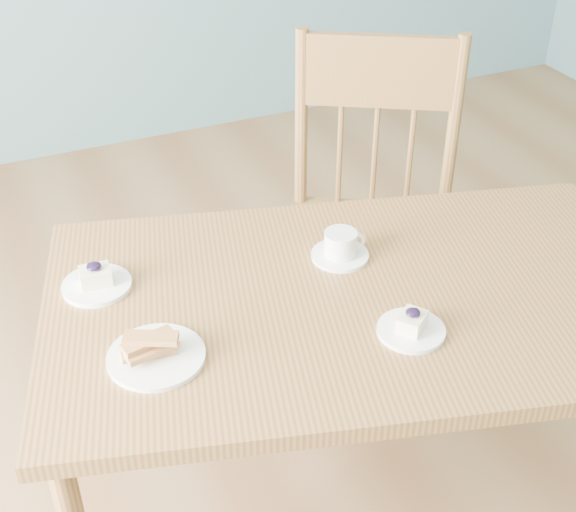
{
  "coord_description": "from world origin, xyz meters",
  "views": [
    {
      "loc": [
        -0.67,
        -0.99,
        1.73
      ],
      "look_at": [
        -0.13,
        0.23,
        0.81
      ],
      "focal_mm": 50.0,
      "sensor_mm": 36.0,
      "label": 1
    }
  ],
  "objects": [
    {
      "name": "cheesecake_plate_near",
      "position": [
        0.05,
        0.03,
        0.72
      ],
      "size": [
        0.14,
        0.14,
        0.06
      ],
      "rotation": [
        0.0,
        0.0,
        0.65
      ],
      "color": "white",
      "rests_on": "dining_table"
    },
    {
      "name": "cheesecake_plate_far",
      "position": [
        -0.49,
        0.42,
        0.72
      ],
      "size": [
        0.15,
        0.15,
        0.06
      ],
      "rotation": [
        0.0,
        0.0,
        -0.08
      ],
      "color": "white",
      "rests_on": "dining_table"
    },
    {
      "name": "dining_chair",
      "position": [
        0.31,
        0.65,
        0.53
      ],
      "size": [
        0.63,
        0.62,
        1.03
      ],
      "rotation": [
        0.0,
        0.0,
        -0.52
      ],
      "color": "olive",
      "rests_on": "ground"
    },
    {
      "name": "room",
      "position": [
        0.0,
        0.0,
        1.35
      ],
      "size": [
        5.01,
        5.01,
        2.71
      ],
      "color": "olive",
      "rests_on": "ground"
    },
    {
      "name": "biscotti_plate",
      "position": [
        -0.44,
        0.15,
        0.72
      ],
      "size": [
        0.19,
        0.19,
        0.06
      ],
      "rotation": [
        0.0,
        0.0,
        -0.09
      ],
      "color": "white",
      "rests_on": "dining_table"
    },
    {
      "name": "dining_table",
      "position": [
        0.01,
        0.18,
        0.63
      ],
      "size": [
        1.46,
        1.06,
        0.7
      ],
      "rotation": [
        0.0,
        0.0,
        -0.26
      ],
      "color": "olive",
      "rests_on": "ground"
    },
    {
      "name": "coffee_cup",
      "position": [
        0.04,
        0.32,
        0.73
      ],
      "size": [
        0.13,
        0.13,
        0.06
      ],
      "rotation": [
        0.0,
        0.0,
        -0.18
      ],
      "color": "white",
      "rests_on": "dining_table"
    }
  ]
}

